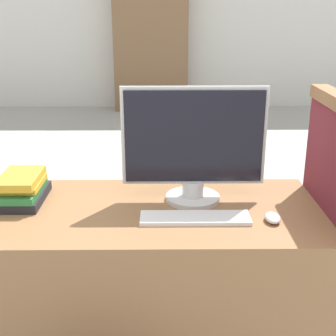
# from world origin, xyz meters

# --- Properties ---
(wall_back) EXTENTS (12.00, 0.06, 2.80)m
(wall_back) POSITION_xyz_m (0.00, 5.82, 1.40)
(wall_back) COLOR white
(wall_back) RESTS_ON ground_plane
(desk) EXTENTS (1.41, 0.64, 0.74)m
(desk) POSITION_xyz_m (0.00, 0.32, 0.37)
(desk) COLOR #8C603D
(desk) RESTS_ON ground_plane
(carrel_divider) EXTENTS (0.07, 0.57, 1.19)m
(carrel_divider) POSITION_xyz_m (0.73, 0.29, 0.61)
(carrel_divider) COLOR maroon
(carrel_divider) RESTS_ON ground_plane
(monitor) EXTENTS (0.57, 0.22, 0.47)m
(monitor) POSITION_xyz_m (0.20, 0.41, 0.98)
(monitor) COLOR silver
(monitor) RESTS_ON desk
(keyboard) EXTENTS (0.41, 0.11, 0.02)m
(keyboard) POSITION_xyz_m (0.20, 0.22, 0.75)
(keyboard) COLOR white
(keyboard) RESTS_ON desk
(mouse) EXTENTS (0.06, 0.09, 0.03)m
(mouse) POSITION_xyz_m (0.49, 0.20, 0.76)
(mouse) COLOR silver
(mouse) RESTS_ON desk
(book_stack) EXTENTS (0.20, 0.27, 0.12)m
(book_stack) POSITION_xyz_m (-0.49, 0.40, 0.80)
(book_stack) COLOR #232328
(book_stack) RESTS_ON desk
(far_chair) EXTENTS (0.44, 0.44, 0.87)m
(far_chair) POSITION_xyz_m (0.49, 2.33, 0.48)
(far_chair) COLOR #4C3323
(far_chair) RESTS_ON ground_plane
(bookshelf_far) EXTENTS (1.06, 0.32, 2.09)m
(bookshelf_far) POSITION_xyz_m (-0.09, 5.58, 1.05)
(bookshelf_far) COLOR #846042
(bookshelf_far) RESTS_ON ground_plane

